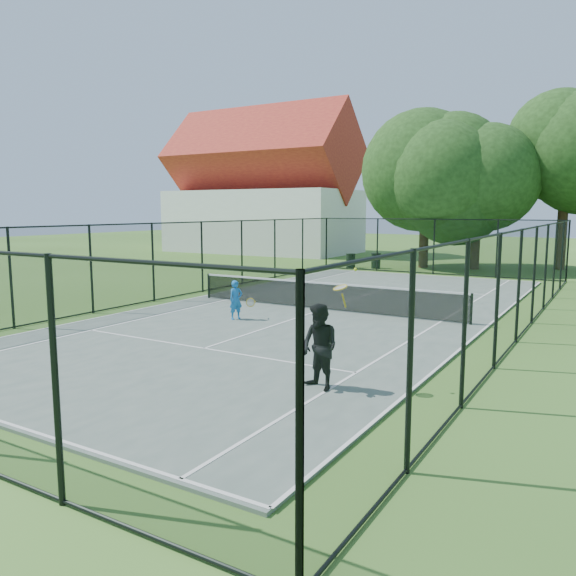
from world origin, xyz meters
The scene contains 12 objects.
ground centered at (0.00, 0.00, 0.00)m, with size 120.00×120.00×0.00m, color #3D6522.
tennis_court centered at (0.00, 0.00, 0.03)m, with size 11.00×24.00×0.06m, color #55645C.
tennis_net centered at (0.00, 0.00, 0.58)m, with size 10.08×0.08×0.95m.
fence centered at (0.00, 0.00, 1.50)m, with size 13.10×26.10×3.00m.
tree_near_left centered at (-1.58, 16.26, 6.09)m, with size 7.59×7.59×9.90m.
tree_near_mid centered at (1.30, 16.84, 5.12)m, with size 6.36×6.36×8.31m.
tree_near_right centered at (5.64, 19.24, 5.91)m, with size 6.74×6.74×9.30m.
building centered at (-17.00, 22.00, 4.93)m, with size 15.30×8.15×11.87m.
trash_bin_left centered at (-5.27, 13.82, 0.44)m, with size 0.58×0.58×0.86m.
trash_bin_right centered at (-3.83, 14.28, 0.47)m, with size 0.58×0.58×0.92m.
player_blue centered at (-1.55, -2.92, 0.67)m, with size 0.81×0.53×1.23m.
player_black centered at (3.94, -7.74, 0.89)m, with size 0.97×1.13×2.31m.
Camera 1 is at (8.77, -16.99, 3.48)m, focal length 35.00 mm.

